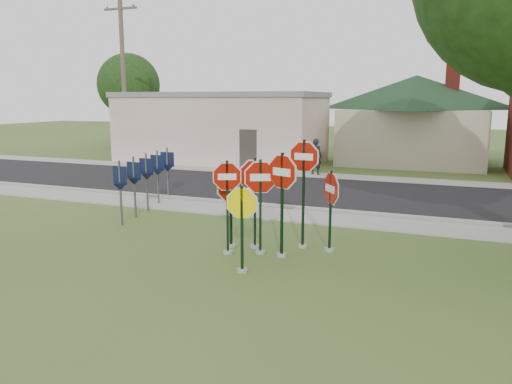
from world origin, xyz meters
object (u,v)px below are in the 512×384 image
at_px(stop_sign_yellow, 242,220).
at_px(pedestrian, 316,156).
at_px(stop_sign_left, 227,195).
at_px(stop_sign_center, 260,193).
at_px(utility_pole_near, 124,79).

height_order(stop_sign_yellow, pedestrian, stop_sign_yellow).
bearing_deg(stop_sign_left, pedestrian, 95.72).
distance_m(stop_sign_center, stop_sign_yellow, 1.47).
xyz_separation_m(stop_sign_center, stop_sign_yellow, (0.12, -1.42, -0.34)).
bearing_deg(utility_pole_near, stop_sign_left, -46.83).
distance_m(utility_pole_near, pedestrian, 12.58).
bearing_deg(utility_pole_near, stop_sign_yellow, -47.17).
relative_size(stop_sign_center, pedestrian, 1.37).
xyz_separation_m(stop_sign_left, pedestrian, (-1.34, 13.36, -0.52)).
bearing_deg(utility_pole_near, pedestrian, -3.59).
bearing_deg(stop_sign_center, pedestrian, 99.09).
height_order(stop_sign_yellow, stop_sign_left, stop_sign_left).
bearing_deg(pedestrian, utility_pole_near, 6.02).
height_order(stop_sign_yellow, utility_pole_near, utility_pole_near).
bearing_deg(stop_sign_center, stop_sign_left, -157.35).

